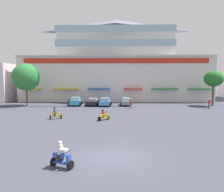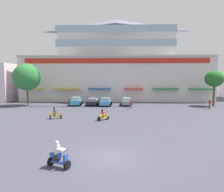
{
  "view_description": "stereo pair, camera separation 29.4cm",
  "coord_description": "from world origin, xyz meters",
  "px_view_note": "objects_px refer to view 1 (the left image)",
  "views": [
    {
      "loc": [
        0.32,
        -13.11,
        5.28
      ],
      "look_at": [
        -0.39,
        17.15,
        2.51
      ],
      "focal_mm": 32.7,
      "sensor_mm": 36.0,
      "label": 1
    },
    {
      "loc": [
        0.61,
        -13.1,
        5.28
      ],
      "look_at": [
        -0.39,
        17.15,
        2.51
      ],
      "focal_mm": 32.7,
      "sensor_mm": 36.0,
      "label": 2
    }
  ],
  "objects_px": {
    "plaza_tree_0": "(26,77)",
    "pedestrian_0": "(209,103)",
    "scooter_rider_1": "(55,114)",
    "pedestrian_2": "(130,103)",
    "plaza_tree_1": "(214,79)",
    "scooter_rider_0": "(62,157)",
    "parked_car_2": "(105,102)",
    "parked_car_0": "(76,101)",
    "pedestrian_1": "(69,99)",
    "scooter_rider_5": "(103,116)",
    "parked_car_1": "(93,102)",
    "parked_car_3": "(126,101)"
  },
  "relations": [
    {
      "from": "parked_car_1",
      "to": "scooter_rider_1",
      "type": "relative_size",
      "value": 2.73
    },
    {
      "from": "parked_car_0",
      "to": "scooter_rider_0",
      "type": "distance_m",
      "value": 27.06
    },
    {
      "from": "scooter_rider_5",
      "to": "pedestrian_0",
      "type": "distance_m",
      "value": 19.57
    },
    {
      "from": "parked_car_0",
      "to": "pedestrian_0",
      "type": "xyz_separation_m",
      "value": [
        23.28,
        -3.91,
        0.18
      ]
    },
    {
      "from": "scooter_rider_1",
      "to": "pedestrian_1",
      "type": "relative_size",
      "value": 0.93
    },
    {
      "from": "parked_car_0",
      "to": "scooter_rider_5",
      "type": "relative_size",
      "value": 2.84
    },
    {
      "from": "plaza_tree_0",
      "to": "pedestrian_1",
      "type": "bearing_deg",
      "value": 28.43
    },
    {
      "from": "parked_car_1",
      "to": "scooter_rider_0",
      "type": "distance_m",
      "value": 26.71
    },
    {
      "from": "scooter_rider_1",
      "to": "pedestrian_2",
      "type": "bearing_deg",
      "value": 40.88
    },
    {
      "from": "parked_car_0",
      "to": "parked_car_1",
      "type": "distance_m",
      "value": 3.25
    },
    {
      "from": "parked_car_2",
      "to": "scooter_rider_5",
      "type": "height_order",
      "value": "parked_car_2"
    },
    {
      "from": "parked_car_0",
      "to": "pedestrian_1",
      "type": "height_order",
      "value": "pedestrian_1"
    },
    {
      "from": "plaza_tree_0",
      "to": "parked_car_0",
      "type": "height_order",
      "value": "plaza_tree_0"
    },
    {
      "from": "pedestrian_0",
      "to": "parked_car_2",
      "type": "bearing_deg",
      "value": 168.53
    },
    {
      "from": "pedestrian_2",
      "to": "parked_car_3",
      "type": "bearing_deg",
      "value": 96.93
    },
    {
      "from": "pedestrian_2",
      "to": "scooter_rider_5",
      "type": "bearing_deg",
      "value": -112.65
    },
    {
      "from": "plaza_tree_1",
      "to": "scooter_rider_5",
      "type": "distance_m",
      "value": 23.87
    },
    {
      "from": "parked_car_3",
      "to": "pedestrian_0",
      "type": "xyz_separation_m",
      "value": [
        13.7,
        -4.34,
        0.25
      ]
    },
    {
      "from": "scooter_rider_1",
      "to": "scooter_rider_5",
      "type": "relative_size",
      "value": 1.1
    },
    {
      "from": "parked_car_0",
      "to": "pedestrian_2",
      "type": "relative_size",
      "value": 2.37
    },
    {
      "from": "parked_car_0",
      "to": "pedestrian_2",
      "type": "xyz_separation_m",
      "value": [
        10.11,
        -3.95,
        0.18
      ]
    },
    {
      "from": "parked_car_2",
      "to": "scooter_rider_1",
      "type": "relative_size",
      "value": 2.71
    },
    {
      "from": "parked_car_2",
      "to": "scooter_rider_1",
      "type": "xyz_separation_m",
      "value": [
        -5.62,
        -12.38,
        -0.12
      ]
    },
    {
      "from": "parked_car_1",
      "to": "parked_car_2",
      "type": "bearing_deg",
      "value": -7.83
    },
    {
      "from": "plaza_tree_1",
      "to": "parked_car_2",
      "type": "distance_m",
      "value": 20.4
    },
    {
      "from": "scooter_rider_0",
      "to": "pedestrian_0",
      "type": "height_order",
      "value": "pedestrian_0"
    },
    {
      "from": "plaza_tree_0",
      "to": "plaza_tree_1",
      "type": "height_order",
      "value": "plaza_tree_0"
    },
    {
      "from": "pedestrian_1",
      "to": "pedestrian_2",
      "type": "bearing_deg",
      "value": -29.87
    },
    {
      "from": "parked_car_3",
      "to": "scooter_rider_1",
      "type": "bearing_deg",
      "value": -126.09
    },
    {
      "from": "pedestrian_1",
      "to": "pedestrian_2",
      "type": "height_order",
      "value": "pedestrian_2"
    },
    {
      "from": "plaza_tree_0",
      "to": "scooter_rider_1",
      "type": "bearing_deg",
      "value": -53.18
    },
    {
      "from": "plaza_tree_0",
      "to": "pedestrian_0",
      "type": "distance_m",
      "value": 32.67
    },
    {
      "from": "parked_car_2",
      "to": "pedestrian_0",
      "type": "bearing_deg",
      "value": -11.47
    },
    {
      "from": "scooter_rider_1",
      "to": "plaza_tree_0",
      "type": "bearing_deg",
      "value": 126.82
    },
    {
      "from": "parked_car_1",
      "to": "pedestrian_2",
      "type": "height_order",
      "value": "pedestrian_2"
    },
    {
      "from": "plaza_tree_1",
      "to": "scooter_rider_0",
      "type": "height_order",
      "value": "plaza_tree_1"
    },
    {
      "from": "plaza_tree_1",
      "to": "plaza_tree_0",
      "type": "bearing_deg",
      "value": -179.08
    },
    {
      "from": "pedestrian_0",
      "to": "pedestrian_1",
      "type": "relative_size",
      "value": 1.01
    },
    {
      "from": "scooter_rider_1",
      "to": "pedestrian_0",
      "type": "bearing_deg",
      "value": 20.7
    },
    {
      "from": "parked_car_0",
      "to": "scooter_rider_0",
      "type": "bearing_deg",
      "value": -80.25
    },
    {
      "from": "parked_car_0",
      "to": "scooter_rider_5",
      "type": "bearing_deg",
      "value": -65.25
    },
    {
      "from": "plaza_tree_0",
      "to": "parked_car_0",
      "type": "bearing_deg",
      "value": 4.9
    },
    {
      "from": "parked_car_0",
      "to": "scooter_rider_1",
      "type": "relative_size",
      "value": 2.58
    },
    {
      "from": "pedestrian_2",
      "to": "parked_car_2",
      "type": "bearing_deg",
      "value": 141.06
    },
    {
      "from": "pedestrian_0",
      "to": "pedestrian_2",
      "type": "bearing_deg",
      "value": -179.8
    },
    {
      "from": "scooter_rider_0",
      "to": "pedestrian_2",
      "type": "relative_size",
      "value": 0.94
    },
    {
      "from": "scooter_rider_5",
      "to": "pedestrian_1",
      "type": "xyz_separation_m",
      "value": [
        -8.16,
        16.39,
        0.39
      ]
    },
    {
      "from": "parked_car_1",
      "to": "pedestrian_0",
      "type": "bearing_deg",
      "value": -11.05
    },
    {
      "from": "parked_car_2",
      "to": "scooter_rider_0",
      "type": "distance_m",
      "value": 26.37
    },
    {
      "from": "pedestrian_0",
      "to": "pedestrian_2",
      "type": "relative_size",
      "value": 1.0
    }
  ]
}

